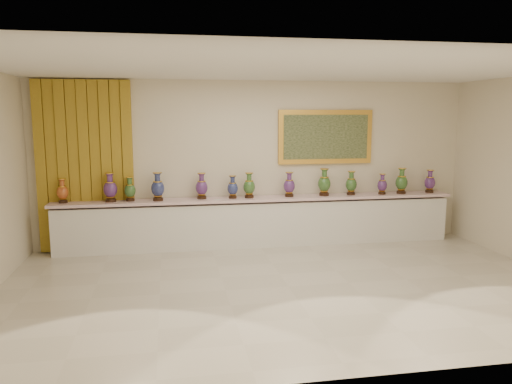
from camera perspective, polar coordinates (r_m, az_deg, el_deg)
ground at (r=7.14m, az=3.72°, el=-10.73°), size 8.00×8.00×0.00m
room at (r=9.04m, az=-14.59°, el=3.40°), size 8.00×8.00×8.00m
counter at (r=9.16m, az=0.37°, el=-3.47°), size 7.28×0.48×0.90m
vase_0 at (r=9.09m, az=-21.24°, el=0.00°), size 0.25×0.25×0.42m
vase_1 at (r=8.92m, az=-16.32°, el=0.35°), size 0.30×0.30×0.50m
vase_2 at (r=8.93m, az=-14.21°, el=0.20°), size 0.23×0.23×0.42m
vase_3 at (r=8.85m, az=-11.17°, el=0.45°), size 0.28×0.28×0.50m
vase_4 at (r=8.93m, az=-6.23°, el=0.55°), size 0.24×0.24×0.47m
vase_5 at (r=8.95m, az=-2.69°, el=0.45°), size 0.24×0.24×0.41m
vase_6 at (r=8.98m, az=-0.78°, el=0.63°), size 0.28×0.28×0.46m
vase_7 at (r=9.14m, az=3.82°, el=0.73°), size 0.25×0.25×0.45m
vase_8 at (r=9.31m, az=7.81°, el=0.97°), size 0.29×0.29×0.51m
vase_9 at (r=9.50m, az=10.83°, el=0.88°), size 0.27×0.27×0.45m
vase_10 at (r=9.69m, az=14.23°, el=0.77°), size 0.19×0.19×0.39m
vase_11 at (r=9.86m, az=16.30°, el=1.08°), size 0.29×0.29×0.49m
vase_12 at (r=10.17m, az=19.25°, el=1.05°), size 0.24×0.24×0.44m
label_card at (r=8.83m, az=-4.42°, el=-0.88°), size 0.10×0.06×0.00m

